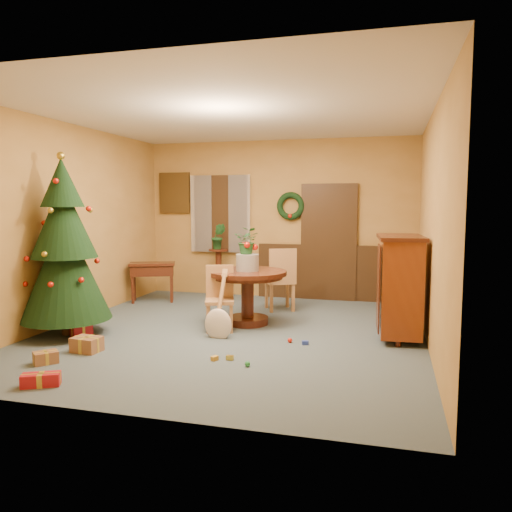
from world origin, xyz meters
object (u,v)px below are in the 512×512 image
(dining_table, at_px, (247,287))
(sideboard, at_px, (399,284))
(christmas_tree, at_px, (64,249))
(chair_near, at_px, (220,296))
(writing_desk, at_px, (152,272))

(dining_table, relative_size, sideboard, 0.85)
(christmas_tree, bearing_deg, dining_table, 29.13)
(dining_table, xyz_separation_m, chair_near, (-0.28, -0.42, -0.07))
(christmas_tree, xyz_separation_m, sideboard, (4.27, 0.98, -0.43))
(dining_table, height_order, christmas_tree, christmas_tree)
(chair_near, distance_m, christmas_tree, 2.14)
(sideboard, bearing_deg, dining_table, 173.94)
(dining_table, bearing_deg, chair_near, -123.79)
(christmas_tree, distance_m, writing_desk, 2.43)
(christmas_tree, height_order, writing_desk, christmas_tree)
(dining_table, xyz_separation_m, sideboard, (2.11, -0.22, 0.17))
(dining_table, height_order, chair_near, chair_near)
(christmas_tree, xyz_separation_m, writing_desk, (0.07, 2.35, -0.62))
(chair_near, relative_size, sideboard, 0.67)
(christmas_tree, bearing_deg, chair_near, 22.68)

